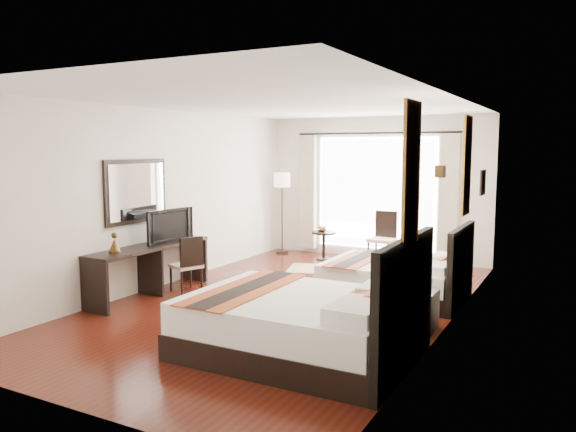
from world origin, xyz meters
The scene contains 29 objects.
floor centered at (0.00, 0.00, -0.01)m, with size 4.50×7.50×0.01m, color #3B130A.
ceiling centered at (0.00, 0.00, 2.79)m, with size 4.50×7.50×0.02m, color white.
wall_headboard centered at (2.25, 0.00, 1.40)m, with size 0.01×7.50×2.80m, color silver.
wall_desk centered at (-2.25, 0.00, 1.40)m, with size 0.01×7.50×2.80m, color silver.
wall_window centered at (0.00, 3.75, 1.40)m, with size 4.50×0.01×2.80m, color silver.
wall_entry centered at (0.00, -3.75, 1.40)m, with size 4.50×0.01×2.80m, color silver.
window_glass centered at (0.00, 3.73, 1.30)m, with size 2.40×0.02×2.20m, color white.
sheer_curtain centered at (0.00, 3.67, 1.30)m, with size 2.30×0.02×2.10m, color white.
drape_left centered at (-1.45, 3.63, 1.28)m, with size 0.35×0.14×2.35m, color #BAB090.
drape_right centered at (1.45, 3.63, 1.28)m, with size 0.35×0.14×2.35m, color #BAB090.
art_panel_near centered at (2.23, -1.68, 1.95)m, with size 0.03×0.50×1.35m, color maroon.
art_panel_far centered at (2.23, 1.02, 1.95)m, with size 0.03×0.50×1.35m, color maroon.
wall_sconce centered at (2.19, -0.34, 1.92)m, with size 0.10×0.14×0.14m, color #412D17.
mirror_frame centered at (-2.22, -0.59, 1.55)m, with size 0.04×1.25×0.95m, color black.
mirror_glass centered at (-2.19, -0.59, 1.55)m, with size 0.01×1.12×0.82m, color white.
bed_near centered at (1.13, -1.68, 0.34)m, with size 2.36×1.84×1.34m.
bed_far centered at (1.31, 1.02, 0.29)m, with size 1.98×1.55×1.11m.
nightstand centered at (1.97, -0.34, 0.24)m, with size 0.41×0.50×0.48m, color black.
table_lamp centered at (1.99, -0.28, 0.75)m, with size 0.23×0.23×0.37m.
vase centered at (1.94, -0.44, 0.57)m, with size 0.13×0.13×0.13m, color black.
console_desk centered at (-1.99, -0.59, 0.38)m, with size 0.50×2.20×0.76m, color black.
television centered at (-1.97, -0.23, 1.01)m, with size 0.89×0.12×0.51m, color black.
bronze_figurine centered at (-1.99, -1.29, 0.88)m, with size 0.17×0.17×0.25m, color #412D17, non-canonical shape.
desk_chair centered at (-1.63, -0.19, 0.26)m, with size 0.53×0.53×0.87m.
floor_lamp centered at (-1.89, 3.32, 1.43)m, with size 0.34×0.34×1.69m.
side_table centered at (-0.84, 3.10, 0.28)m, with size 0.48×0.48×0.55m, color black.
fruit_bowl centered at (-0.87, 3.09, 0.58)m, with size 0.19×0.19×0.05m, color #4E2B1B.
window_chair centered at (0.32, 3.25, 0.30)m, with size 0.48×0.48×1.00m.
jute_rug centered at (-0.47, 2.25, 0.01)m, with size 1.22×0.83×0.01m, color tan.
Camera 1 is at (3.69, -6.85, 2.18)m, focal length 35.00 mm.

